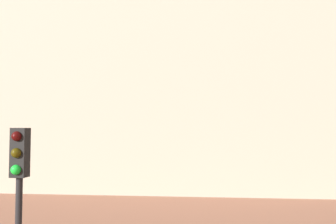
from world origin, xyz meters
name	(u,v)px	position (x,y,z in m)	size (l,w,h in m)	color
landmark_building	(162,70)	(-1.69, 25.42, 9.72)	(25.02, 11.87, 31.50)	#B2A893
traffic_light_pole	(18,203)	(-1.66, 2.03, 3.19)	(0.28, 0.34, 4.56)	black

